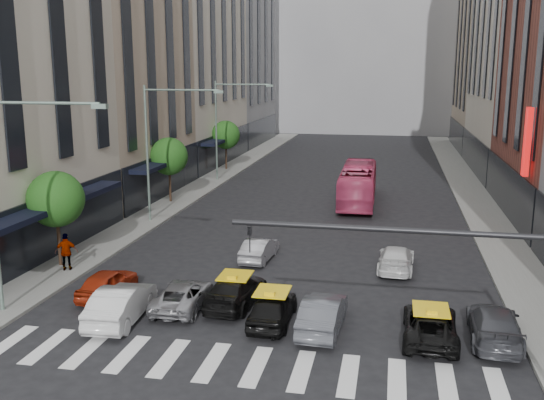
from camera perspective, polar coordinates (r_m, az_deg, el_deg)
The scene contains 27 objects.
ground at distance 20.70m, azimuth -4.14°, elevation -17.07°, with size 160.00×160.00×0.00m, color black.
sidewalk_left at distance 51.15m, azimuth -7.62°, elevation 0.72°, with size 3.00×96.00×0.15m, color slate.
sidewalk_right at distance 48.87m, azimuth 18.82°, elevation -0.36°, with size 3.00×96.00×0.15m, color slate.
building_left_b at distance 50.45m, azimuth -14.87°, elevation 13.90°, with size 8.00×16.00×24.00m, color tan.
building_left_d at distance 85.40m, azimuth -3.67°, elevation 15.39°, with size 8.00×18.00×30.00m, color gray.
building_right_d at distance 83.35m, azimuth 20.31°, elevation 14.08°, with size 8.00×18.00×28.00m, color tan.
building_far at distance 102.81m, azimuth 8.95°, elevation 16.39°, with size 30.00×10.00×36.00m, color gray.
tree_near at distance 32.74m, azimuth -19.68°, elevation 0.07°, with size 2.88×2.88×4.95m.
tree_mid at distance 46.95m, azimuth -9.67°, elevation 4.07°, with size 2.88×2.88×4.95m.
tree_far at distance 62.04m, azimuth -4.38°, elevation 6.13°, with size 2.88×2.88×4.95m.
streetlamp_near at distance 26.45m, azimuth -23.37°, elevation 2.02°, with size 5.38×0.25×9.00m.
streetlamp_mid at distance 40.50m, azimuth -10.48°, elevation 5.99°, with size 5.38×0.25×9.00m.
streetlamp_far at distance 55.61m, azimuth -4.34°, elevation 7.77°, with size 5.38×0.25×9.00m.
traffic_signal at distance 17.53m, azimuth 19.88°, elevation -7.30°, with size 10.10×0.20×6.00m.
liberty_sign at distance 38.37m, azimuth 22.89°, elevation 5.06°, with size 0.30×0.70×4.00m.
car_red at distance 28.70m, azimuth -15.22°, elevation -7.54°, with size 1.52×3.77×1.28m, color maroon.
car_white_front at distance 25.87m, azimuth -14.01°, elevation -9.41°, with size 1.59×4.55×1.50m, color #BEBEBE.
car_silver at distance 26.72m, azimuth -8.41°, elevation -8.85°, with size 1.93×4.18×1.16m, color gray.
taxi_left at distance 26.79m, azimuth -3.47°, elevation -8.49°, with size 1.86×4.57×1.33m, color black.
taxi_center at distance 24.89m, azimuth 0.03°, elevation -10.10°, with size 1.60×3.97×1.35m, color black.
car_grey_mid at distance 24.37m, azimuth 4.79°, elevation -10.58°, with size 1.48×4.24×1.40m, color #46484E.
taxi_right at distance 24.27m, azimuth 14.66°, elevation -11.29°, with size 2.00×4.34×1.21m, color black.
car_grey_curb at distance 24.86m, azimuth 20.21°, elevation -10.94°, with size 1.85×4.56×1.32m, color #3B3D42.
car_row2_left at distance 32.86m, azimuth -1.20°, elevation -4.64°, with size 1.30×3.72×1.23m, color #A8A7AD.
car_row2_right at distance 31.89m, azimuth 11.60°, elevation -5.40°, with size 1.74×4.29×1.24m, color silver.
bus at distance 47.01m, azimuth 8.10°, elevation 1.47°, with size 2.52×10.77×3.00m, color #C53A63.
pedestrian_far at distance 32.39m, azimuth -18.78°, elevation -4.64°, with size 1.12×0.47×1.92m, color gray.
Camera 1 is at (4.96, -17.38, 10.08)m, focal length 40.00 mm.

